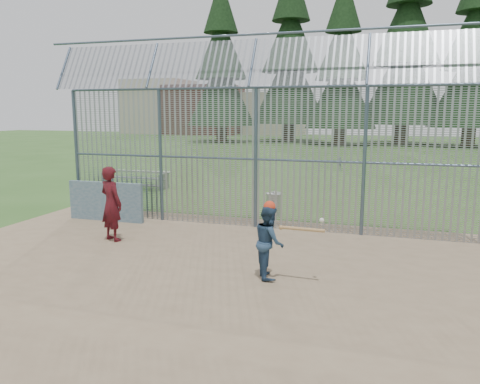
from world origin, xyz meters
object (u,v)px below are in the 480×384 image
(dugout_wall, at_px, (106,201))
(onlooker, at_px, (111,204))
(trash_can, at_px, (274,204))
(batter, at_px, (269,242))
(bleacher, at_px, (135,179))

(dugout_wall, height_order, onlooker, onlooker)
(dugout_wall, height_order, trash_can, dugout_wall)
(batter, relative_size, onlooker, 0.76)
(dugout_wall, bearing_deg, onlooker, -53.10)
(onlooker, bearing_deg, bleacher, -42.63)
(onlooker, bearing_deg, batter, -176.41)
(trash_can, bearing_deg, batter, -77.87)
(dugout_wall, bearing_deg, batter, -29.27)
(batter, distance_m, onlooker, 4.80)
(dugout_wall, bearing_deg, bleacher, 111.93)
(onlooker, xyz_separation_m, trash_can, (3.35, 4.17, -0.61))
(dugout_wall, relative_size, trash_can, 3.05)
(batter, bearing_deg, dugout_wall, 37.56)
(trash_can, relative_size, bleacher, 0.27)
(dugout_wall, distance_m, batter, 6.86)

